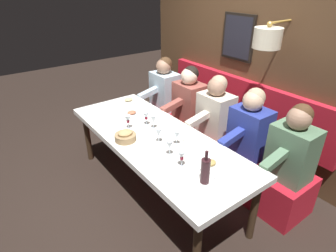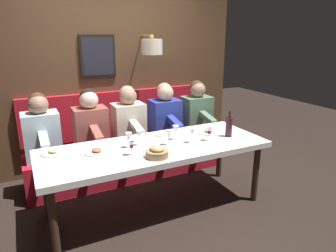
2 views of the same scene
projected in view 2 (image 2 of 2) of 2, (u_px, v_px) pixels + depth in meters
ground_plane at (156, 208)px, 3.39m from camera, size 12.00×12.00×0.00m
dining_table at (155, 152)px, 3.19m from camera, size 0.90×2.38×0.74m
banquette_bench at (129, 161)px, 4.09m from camera, size 0.52×2.58×0.45m
back_wall_panel at (113, 71)px, 4.25m from camera, size 0.59×3.78×2.90m
diner_nearest at (197, 110)px, 4.35m from camera, size 0.60×0.40×0.79m
diner_near at (165, 114)px, 4.14m from camera, size 0.60×0.40×0.79m
diner_middle at (129, 119)px, 3.91m from camera, size 0.60×0.40×0.79m
diner_far at (90, 123)px, 3.70m from camera, size 0.60×0.40×0.79m
diner_farthest at (41, 129)px, 3.47m from camera, size 0.60×0.40×0.79m
place_setting_0 at (165, 134)px, 3.53m from camera, size 0.24×0.33×0.01m
place_setting_1 at (97, 152)px, 2.97m from camera, size 0.24×0.32×0.05m
place_setting_2 at (209, 132)px, 3.57m from camera, size 0.24×0.32×0.05m
place_setting_3 at (53, 152)px, 2.96m from camera, size 0.24×0.32×0.05m
wine_glass_0 at (139, 135)px, 3.15m from camera, size 0.07×0.07×0.16m
wine_glass_1 at (169, 134)px, 3.16m from camera, size 0.07×0.07×0.16m
wine_glass_2 at (176, 130)px, 3.32m from camera, size 0.07×0.07×0.16m
wine_glass_3 at (192, 133)px, 3.22m from camera, size 0.07×0.07×0.16m
wine_glass_4 at (129, 137)px, 3.09m from camera, size 0.07×0.07×0.16m
wine_glass_5 at (131, 144)px, 2.89m from camera, size 0.07×0.07×0.16m
wine_glass_6 at (209, 131)px, 3.29m from camera, size 0.07×0.07×0.16m
wine_bottle at (229, 127)px, 3.43m from camera, size 0.08×0.08×0.30m
bread_bowl at (157, 152)px, 2.87m from camera, size 0.22×0.22×0.12m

